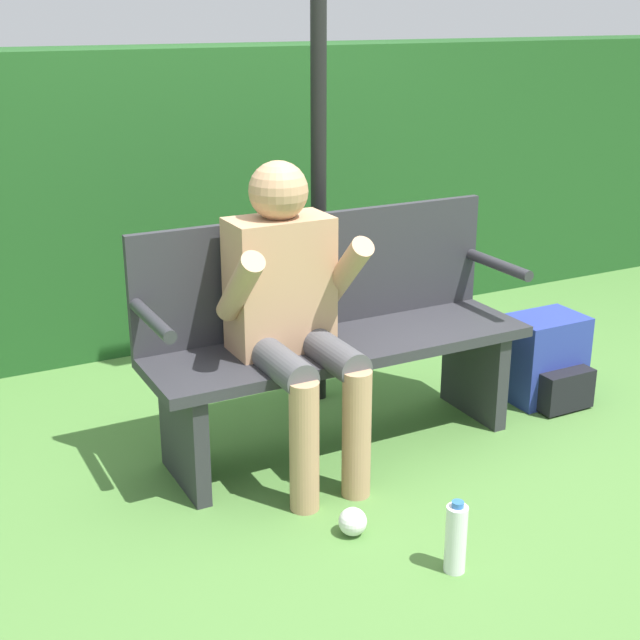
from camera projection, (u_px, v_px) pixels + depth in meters
ground_plane at (340, 445)px, 3.79m from camera, size 40.00×40.00×0.00m
hedge_back at (193, 193)px, 4.96m from camera, size 12.00×0.58×1.57m
park_bench at (333, 333)px, 3.69m from camera, size 1.62×0.46×0.96m
person_seated at (291, 304)px, 3.41m from camera, size 0.53×0.59×1.22m
backpack at (546, 361)px, 4.18m from camera, size 0.35×0.34×0.41m
water_bottle at (456, 538)px, 2.91m from camera, size 0.07×0.07×0.26m
signpost at (319, 111)px, 3.81m from camera, size 0.41×0.09×2.33m
litter_crumple at (353, 522)px, 3.14m from camera, size 0.10×0.10×0.10m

